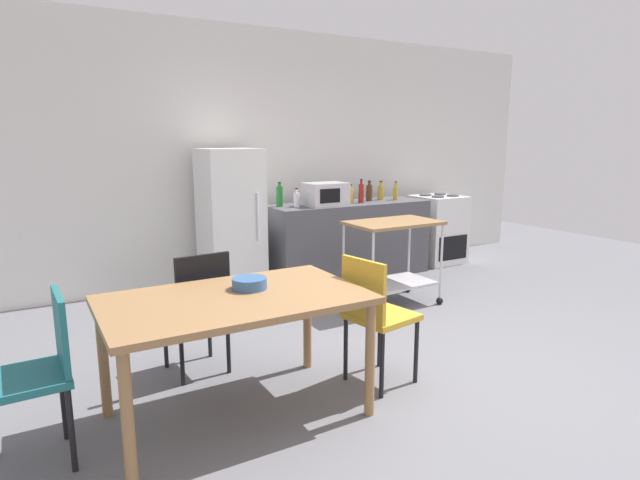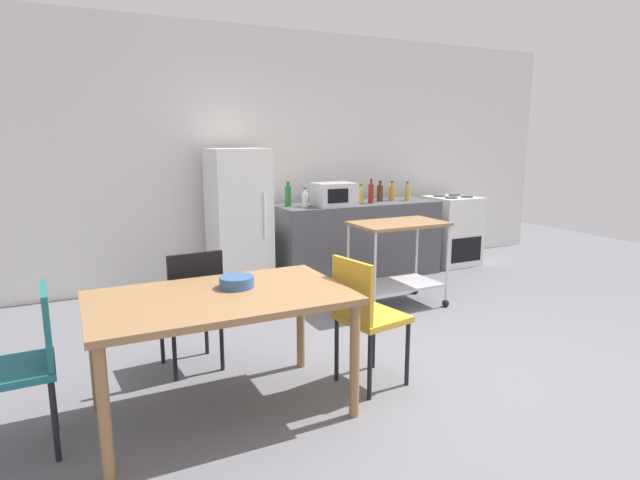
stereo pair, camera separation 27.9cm
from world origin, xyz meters
The scene contains 19 objects.
ground_plane centered at (0.00, 0.00, 0.00)m, with size 12.00×12.00×0.00m, color slate.
back_wall centered at (0.00, 3.20, 1.45)m, with size 8.40×0.12×2.90m, color silver.
kitchen_counter centered at (0.90, 2.60, 0.45)m, with size 2.00×0.64×0.90m, color #4C4C51.
dining_table centered at (-1.46, 0.19, 0.67)m, with size 1.50×0.90×0.75m.
chair_black centered at (-1.48, 0.86, 0.52)m, with size 0.43×0.43×0.89m.
chair_teal centered at (-2.49, 0.26, 0.52)m, with size 0.41×0.41×0.89m.
chair_mustard centered at (-0.51, 0.12, 0.52)m, with size 0.46×0.46×0.89m.
stove_oven centered at (2.35, 2.62, 0.45)m, with size 0.60×0.61×0.92m.
refrigerator centered at (-0.55, 2.70, 0.78)m, with size 0.60×0.63×1.55m.
kitchen_cart centered at (0.67, 1.45, 0.57)m, with size 0.91×0.57×0.85m.
bottle_hot_sauce centered at (0.03, 2.69, 1.02)m, with size 0.07×0.07×0.28m.
bottle_soda centered at (0.17, 2.55, 0.99)m, with size 0.07×0.07×0.21m.
microwave centered at (0.52, 2.50, 1.03)m, with size 0.46×0.35×0.26m.
bottle_wine centered at (0.89, 2.54, 0.99)m, with size 0.08×0.08×0.23m.
bottle_vinegar centered at (1.02, 2.52, 1.02)m, with size 0.06×0.06×0.28m.
bottle_soy_sauce centered at (1.22, 2.63, 1.00)m, with size 0.08×0.08×0.25m.
bottle_sparkling_water centered at (1.42, 2.66, 0.99)m, with size 0.08×0.08×0.23m.
bottle_olive_oil centered at (1.57, 2.56, 0.99)m, with size 0.06×0.06×0.23m.
fruit_bowl centered at (-1.33, 0.29, 0.78)m, with size 0.21×0.21×0.07m, color #33598C.
Camera 1 is at (-2.48, -2.56, 1.65)m, focal length 29.14 mm.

